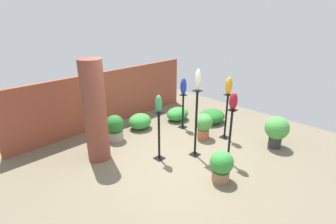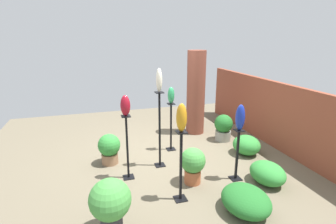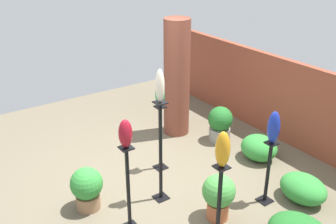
# 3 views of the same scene
# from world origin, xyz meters

# --- Properties ---
(ground_plane) EXTENTS (8.00, 8.00, 0.00)m
(ground_plane) POSITION_xyz_m (0.00, 0.00, 0.00)
(ground_plane) COLOR #6B604C
(brick_wall_back) EXTENTS (5.60, 0.12, 1.55)m
(brick_wall_back) POSITION_xyz_m (0.00, 2.72, 0.78)
(brick_wall_back) COLOR brown
(brick_wall_back) RESTS_ON ground
(brick_pillar) EXTENTS (0.49, 0.49, 2.23)m
(brick_pillar) POSITION_xyz_m (-1.20, 1.25, 1.12)
(brick_pillar) COLOR brown
(brick_pillar) RESTS_ON ground
(pedestal_jade) EXTENTS (0.20, 0.20, 1.12)m
(pedestal_jade) POSITION_xyz_m (-0.28, 0.27, 0.51)
(pedestal_jade) COLOR black
(pedestal_jade) RESTS_ON ground
(pedestal_amber) EXTENTS (0.20, 0.20, 1.18)m
(pedestal_amber) POSITION_xyz_m (1.64, -0.17, 0.54)
(pedestal_amber) COLOR black
(pedestal_amber) RESTS_ON ground
(pedestal_cobalt) EXTENTS (0.20, 0.20, 0.97)m
(pedestal_cobalt) POSITION_xyz_m (1.34, 1.03, 0.44)
(pedestal_cobalt) COLOR black
(pedestal_cobalt) RESTS_ON ground
(pedestal_ruby) EXTENTS (0.20, 0.20, 1.22)m
(pedestal_ruby) POSITION_xyz_m (0.72, -0.88, 0.56)
(pedestal_ruby) COLOR black
(pedestal_ruby) RESTS_ON ground
(pedestal_ivory) EXTENTS (0.20, 0.20, 1.55)m
(pedestal_ivory) POSITION_xyz_m (0.42, -0.19, 0.72)
(pedestal_ivory) COLOR black
(pedestal_ivory) RESTS_ON ground
(art_vase_jade) EXTENTS (0.14, 0.15, 0.38)m
(art_vase_jade) POSITION_xyz_m (-0.28, 0.27, 1.31)
(art_vase_jade) COLOR #2D9356
(art_vase_jade) RESTS_ON pedestal_jade
(art_vase_amber) EXTENTS (0.18, 0.16, 0.44)m
(art_vase_amber) POSITION_xyz_m (1.64, -0.17, 1.40)
(art_vase_amber) COLOR orange
(art_vase_amber) RESTS_ON pedestal_amber
(art_vase_cobalt) EXTENTS (0.18, 0.16, 0.47)m
(art_vase_cobalt) POSITION_xyz_m (1.34, 1.03, 1.20)
(art_vase_cobalt) COLOR #192D9E
(art_vase_cobalt) RESTS_ON pedestal_cobalt
(art_vase_ruby) EXTENTS (0.16, 0.17, 0.37)m
(art_vase_ruby) POSITION_xyz_m (0.72, -0.88, 1.41)
(art_vase_ruby) COLOR maroon
(art_vase_ruby) RESTS_ON pedestal_ruby
(art_vase_ivory) EXTENTS (0.13, 0.12, 0.46)m
(art_vase_ivory) POSITION_xyz_m (0.42, -0.19, 1.77)
(art_vase_ivory) COLOR beige
(art_vase_ivory) RESTS_ON pedestal_ivory
(potted_plant_back_center) EXTENTS (0.46, 0.46, 0.68)m
(potted_plant_back_center) POSITION_xyz_m (-0.46, 1.72, 0.35)
(potted_plant_back_center) COLOR gray
(potted_plant_back_center) RESTS_ON ground
(potted_plant_mid_left) EXTENTS (0.45, 0.45, 0.67)m
(potted_plant_mid_left) POSITION_xyz_m (1.22, 0.21, 0.38)
(potted_plant_mid_left) COLOR #B25B38
(potted_plant_mid_left) RESTS_ON ground
(potted_plant_front_left) EXTENTS (0.46, 0.46, 0.64)m
(potted_plant_front_left) POSITION_xyz_m (0.02, -1.16, 0.35)
(potted_plant_front_left) COLOR #936B4C
(potted_plant_front_left) RESTS_ON ground
(foliage_bed_east) EXTENTS (0.71, 0.58, 0.39)m
(foliage_bed_east) POSITION_xyz_m (1.62, 1.50, 0.19)
(foliage_bed_east) COLOR #338C38
(foliage_bed_east) RESTS_ON ground
(foliage_bed_west) EXTENTS (0.65, 0.59, 0.43)m
(foliage_bed_west) POSITION_xyz_m (0.44, 1.83, 0.21)
(foliage_bed_west) COLOR #338C38
(foliage_bed_west) RESTS_ON ground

